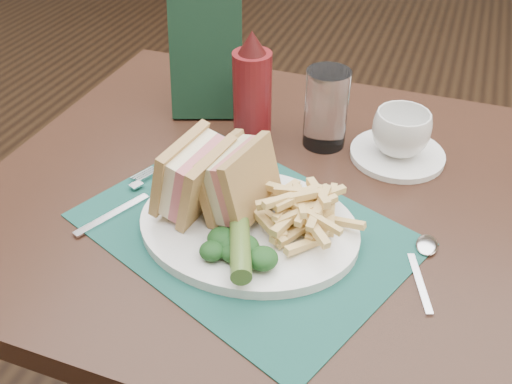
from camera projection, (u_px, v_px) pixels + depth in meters
The scene contains 16 objects.
floor at pixel (330, 295), 1.68m from camera, with size 7.00×7.00×0.00m, color black.
table_main at pixel (281, 346), 1.08m from camera, with size 0.90×0.75×0.75m, color black, non-canonical shape.
placemat at pixel (244, 229), 0.78m from camera, with size 0.42×0.30×0.00m, color #164840.
plate at pixel (248, 227), 0.77m from camera, with size 0.30×0.24×0.01m, color white, non-canonical shape.
sandwich_half_a at pixel (180, 171), 0.76m from camera, with size 0.06×0.11×0.10m, color tan, non-canonical shape.
sandwich_half_b at pixel (226, 175), 0.76m from camera, with size 0.06×0.11×0.10m, color tan, non-canonical shape.
kale_garnish at pixel (240, 246), 0.71m from camera, with size 0.11×0.08×0.03m, color black, non-canonical shape.
pickle_spear at pixel (240, 243), 0.70m from camera, with size 0.03×0.03×0.12m, color #425F24.
fries_pile at pixel (301, 207), 0.74m from camera, with size 0.18×0.20×0.06m, color #E6C273, non-canonical shape.
fork at pixel (123, 200), 0.82m from camera, with size 0.03×0.17×0.01m, color silver, non-canonical shape.
spoon at pixel (423, 267), 0.71m from camera, with size 0.03×0.15×0.01m, color silver, non-canonical shape.
saucer at pixel (397, 154), 0.91m from camera, with size 0.15×0.15×0.01m, color white.
coffee_cup at pixel (401, 133), 0.89m from camera, with size 0.09×0.09×0.07m, color white.
drinking_glass at pixel (326, 109), 0.91m from camera, with size 0.07×0.07×0.13m, color silver.
ketchup_bottle at pixel (252, 87), 0.91m from camera, with size 0.06×0.06×0.19m, color #5C0F13, non-canonical shape.
check_presenter at pixel (206, 60), 0.98m from camera, with size 0.12×0.01×0.20m, color black.
Camera 1 is at (0.19, -1.15, 1.26)m, focal length 40.00 mm.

